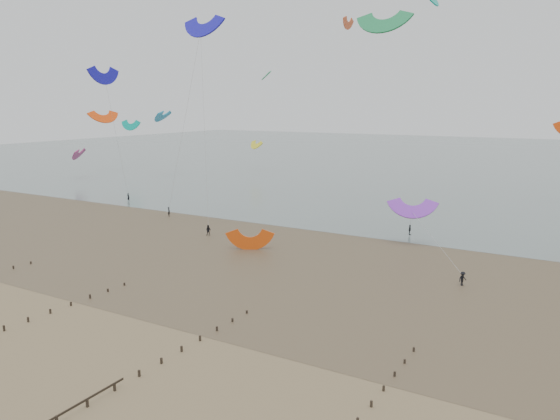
{
  "coord_description": "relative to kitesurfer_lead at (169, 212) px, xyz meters",
  "views": [
    {
      "loc": [
        34.62,
        -33.44,
        21.86
      ],
      "look_at": [
        -1.26,
        28.0,
        8.0
      ],
      "focal_mm": 35.0,
      "sensor_mm": 36.0,
      "label": 1
    }
  ],
  "objects": [
    {
      "name": "kites_airborne",
      "position": [
        19.64,
        37.58,
        19.43
      ],
      "size": [
        248.24,
        99.9,
        44.54
      ],
      "color": "#CB3F8C",
      "rests_on": "ground"
    },
    {
      "name": "ground",
      "position": [
        37.64,
        -46.74,
        -0.93
      ],
      "size": [
        500.0,
        500.0,
        0.0
      ],
      "primitive_type": "plane",
      "color": "brown",
      "rests_on": "ground"
    },
    {
      "name": "grounded_kite",
      "position": [
        27.68,
        -12.92,
        -0.93
      ],
      "size": [
        7.69,
        7.16,
        3.37
      ],
      "primitive_type": null,
      "rotation": [
        1.54,
        0.0,
        0.51
      ],
      "color": "#E34A0E",
      "rests_on": "ground"
    },
    {
      "name": "kitesurfer_lead",
      "position": [
        0.0,
        0.0,
        0.0
      ],
      "size": [
        0.81,
        0.78,
        1.87
      ],
      "primitive_type": "imported",
      "rotation": [
        0.0,
        0.0,
        2.45
      ],
      "color": "black",
      "rests_on": "ground"
    },
    {
      "name": "kitesurfers",
      "position": [
        58.38,
        0.11,
        -0.06
      ],
      "size": [
        113.51,
        27.57,
        1.87
      ],
      "color": "black",
      "rests_on": "ground"
    },
    {
      "name": "sea_and_shore",
      "position": [
        33.57,
        -12.34,
        -0.93
      ],
      "size": [
        500.0,
        665.0,
        0.03
      ],
      "color": "#475654",
      "rests_on": "ground"
    }
  ]
}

